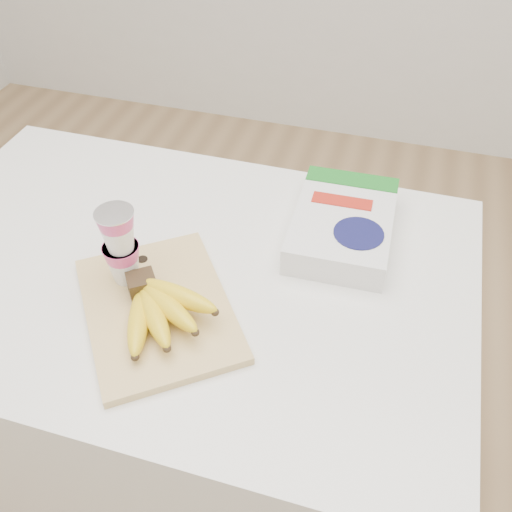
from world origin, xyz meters
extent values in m
plane|color=tan|center=(0.00, 0.00, 0.00)|extent=(4.00, 4.00, 0.00)
cube|color=white|center=(0.00, 0.00, 0.42)|extent=(1.13, 0.75, 0.85)
cube|color=#E4BF7D|center=(0.02, -0.12, 0.86)|extent=(0.39, 0.41, 0.02)
cube|color=#382816|center=(-0.02, -0.10, 0.89)|extent=(0.06, 0.06, 0.03)
ellipsoid|color=yellow|center=(0.01, -0.17, 0.88)|extent=(0.09, 0.16, 0.05)
sphere|color=#382816|center=(0.04, -0.24, 0.88)|extent=(0.01, 0.01, 0.01)
ellipsoid|color=yellow|center=(0.03, -0.16, 0.89)|extent=(0.13, 0.15, 0.05)
sphere|color=#382816|center=(0.08, -0.21, 0.89)|extent=(0.01, 0.01, 0.01)
ellipsoid|color=yellow|center=(0.05, -0.14, 0.89)|extent=(0.16, 0.11, 0.05)
sphere|color=#382816|center=(0.11, -0.18, 0.89)|extent=(0.01, 0.01, 0.01)
ellipsoid|color=yellow|center=(0.06, -0.11, 0.90)|extent=(0.16, 0.07, 0.05)
sphere|color=#382816|center=(0.13, -0.13, 0.90)|extent=(0.01, 0.01, 0.01)
cylinder|color=silver|center=(-0.06, -0.07, 1.02)|extent=(0.07, 0.07, 0.00)
cube|color=white|center=(0.29, 0.18, 0.88)|extent=(0.20, 0.29, 0.06)
cube|color=#19711F|center=(0.29, 0.29, 0.91)|extent=(0.19, 0.06, 0.00)
cylinder|color=#121344|center=(0.33, 0.12, 0.91)|extent=(0.10, 0.10, 0.00)
cube|color=#B12114|center=(0.28, 0.21, 0.91)|extent=(0.12, 0.04, 0.00)
camera|label=1|loc=(0.37, -0.71, 1.61)|focal=40.00mm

